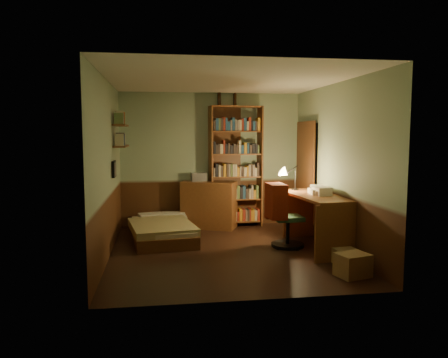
{
  "coord_description": "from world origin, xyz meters",
  "views": [
    {
      "loc": [
        -0.99,
        -6.5,
        1.8
      ],
      "look_at": [
        0.0,
        0.25,
        1.1
      ],
      "focal_mm": 35.0,
      "sensor_mm": 36.0,
      "label": 1
    }
  ],
  "objects": [
    {
      "name": "bottle_left",
      "position": [
        0.16,
        1.96,
        2.47
      ],
      "size": [
        0.07,
        0.07,
        0.26
      ],
      "primitive_type": "cylinder",
      "rotation": [
        0.0,
        0.0,
        -0.08
      ],
      "color": "black",
      "rests_on": "bookshelf"
    },
    {
      "name": "doorway",
      "position": [
        1.72,
        1.3,
        1.0
      ],
      "size": [
        0.06,
        0.9,
        2.0
      ],
      "primitive_type": "cube",
      "color": "black",
      "rests_on": "ground"
    },
    {
      "name": "mini_stereo",
      "position": [
        -0.25,
        1.89,
        0.98
      ],
      "size": [
        0.3,
        0.24,
        0.16
      ],
      "primitive_type": "cube",
      "rotation": [
        0.0,
        0.0,
        0.04
      ],
      "color": "#B2B2B7",
      "rests_on": "dresser"
    },
    {
      "name": "red_jacket",
      "position": [
        0.75,
        0.15,
        1.35
      ],
      "size": [
        0.28,
        0.48,
        0.55
      ],
      "primitive_type": "cube",
      "rotation": [
        0.0,
        0.0,
        0.07
      ],
      "color": "maroon",
      "rests_on": "office_chair"
    },
    {
      "name": "desk_lamp",
      "position": [
        1.28,
        0.62,
        1.12
      ],
      "size": [
        0.17,
        0.17,
        0.54
      ],
      "primitive_type": "cone",
      "rotation": [
        0.0,
        0.0,
        0.07
      ],
      "color": "black",
      "rests_on": "desk"
    },
    {
      "name": "cardboard_box_b",
      "position": [
        1.54,
        -0.88,
        0.11
      ],
      "size": [
        0.34,
        0.29,
        0.22
      ],
      "primitive_type": "cube",
      "rotation": [
        0.0,
        0.0,
        0.14
      ],
      "color": "#957A4E",
      "rests_on": "ground"
    },
    {
      "name": "ceiling",
      "position": [
        0.0,
        0.0,
        2.61
      ],
      "size": [
        3.5,
        4.0,
        0.02
      ],
      "primitive_type": "cube",
      "color": "silver",
      "rests_on": "wall_back"
    },
    {
      "name": "wall_shelf_lower",
      "position": [
        -1.64,
        1.1,
        1.6
      ],
      "size": [
        0.2,
        0.9,
        0.03
      ],
      "primitive_type": "cube",
      "color": "brown",
      "rests_on": "wall_left"
    },
    {
      "name": "wall_front",
      "position": [
        0.0,
        -2.01,
        1.3
      ],
      "size": [
        3.5,
        0.02,
        2.6
      ],
      "primitive_type": "cube",
      "color": "gray",
      "rests_on": "ground"
    },
    {
      "name": "paper_stack",
      "position": [
        1.53,
        0.24,
        0.91
      ],
      "size": [
        0.3,
        0.35,
        0.12
      ],
      "primitive_type": "cube",
      "rotation": [
        0.0,
        0.0,
        -0.34
      ],
      "color": "silver",
      "rests_on": "desk"
    },
    {
      "name": "floor",
      "position": [
        0.0,
        0.0,
        -0.01
      ],
      "size": [
        3.5,
        4.0,
        0.02
      ],
      "primitive_type": "cube",
      "color": "black",
      "rests_on": "ground"
    },
    {
      "name": "wall_right",
      "position": [
        1.76,
        0.0,
        1.3
      ],
      "size": [
        0.02,
        4.0,
        2.6
      ],
      "primitive_type": "cube",
      "color": "gray",
      "rests_on": "ground"
    },
    {
      "name": "wall_left",
      "position": [
        -1.76,
        0.0,
        1.3
      ],
      "size": [
        0.02,
        4.0,
        2.6
      ],
      "primitive_type": "cube",
      "color": "gray",
      "rests_on": "ground"
    },
    {
      "name": "door_trim",
      "position": [
        1.69,
        1.3,
        1.0
      ],
      "size": [
        0.02,
        0.98,
        2.08
      ],
      "primitive_type": "cube",
      "color": "#4A2814",
      "rests_on": "ground"
    },
    {
      "name": "wall_back",
      "position": [
        0.0,
        2.01,
        1.3
      ],
      "size": [
        3.5,
        0.02,
        2.6
      ],
      "primitive_type": "cube",
      "color": "gray",
      "rests_on": "ground"
    },
    {
      "name": "dresser",
      "position": [
        -0.07,
        1.76,
        0.45
      ],
      "size": [
        1.13,
        0.85,
        0.9
      ],
      "primitive_type": "cube",
      "rotation": [
        0.0,
        0.0,
        -0.39
      ],
      "color": "brown",
      "rests_on": "ground"
    },
    {
      "name": "bookshelf",
      "position": [
        0.46,
        1.85,
        1.17
      ],
      "size": [
        1.03,
        0.42,
        2.34
      ],
      "primitive_type": "cube",
      "rotation": [
        0.0,
        0.0,
        0.11
      ],
      "color": "brown",
      "rests_on": "ground"
    },
    {
      "name": "framed_picture",
      "position": [
        -1.72,
        0.6,
        1.25
      ],
      "size": [
        0.04,
        0.32,
        0.26
      ],
      "primitive_type": "cube",
      "color": "black",
      "rests_on": "wall_left"
    },
    {
      "name": "office_chair",
      "position": [
        1.02,
        0.14,
        0.54
      ],
      "size": [
        0.55,
        0.49,
        1.08
      ],
      "primitive_type": "cube",
      "rotation": [
        0.0,
        0.0,
        0.03
      ],
      "color": "#2A5335",
      "rests_on": "ground"
    },
    {
      "name": "cardboard_box_a",
      "position": [
        1.41,
        -1.4,
        0.15
      ],
      "size": [
        0.46,
        0.41,
        0.29
      ],
      "primitive_type": "cube",
      "rotation": [
        0.0,
        0.0,
        0.28
      ],
      "color": "#957A4E",
      "rests_on": "ground"
    },
    {
      "name": "bottle_right",
      "position": [
        0.47,
        1.96,
        2.46
      ],
      "size": [
        0.08,
        0.08,
        0.24
      ],
      "primitive_type": "cylinder",
      "rotation": [
        0.0,
        0.0,
        -0.2
      ],
      "color": "black",
      "rests_on": "bookshelf"
    },
    {
      "name": "desk",
      "position": [
        1.44,
        0.02,
        0.43
      ],
      "size": [
        0.81,
        1.65,
        0.85
      ],
      "primitive_type": "cube",
      "rotation": [
        0.0,
        0.0,
        0.1
      ],
      "color": "brown",
      "rests_on": "ground"
    },
    {
      "name": "bed",
      "position": [
        -0.98,
        0.97,
        0.26
      ],
      "size": [
        1.15,
        1.88,
        0.53
      ],
      "primitive_type": "cube",
      "rotation": [
        0.0,
        0.0,
        0.12
      ],
      "color": "#77904F",
      "rests_on": "ground"
    },
    {
      "name": "wall_shelf_upper",
      "position": [
        -1.64,
        1.1,
        1.95
      ],
      "size": [
        0.2,
        0.9,
        0.03
      ],
      "primitive_type": "cube",
      "color": "brown",
      "rests_on": "wall_left"
    }
  ]
}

